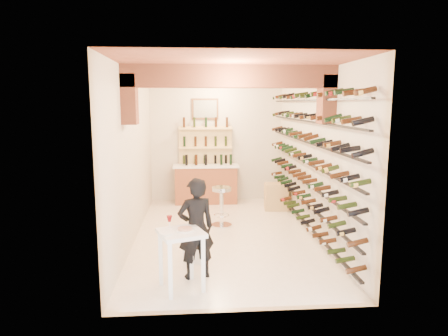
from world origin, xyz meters
The scene contains 11 objects.
ground centered at (0.00, 0.00, 0.00)m, with size 6.00×6.00×0.00m, color #F0E5CF.
room_shell centered at (0.00, -0.26, 2.25)m, with size 3.52×6.02×3.21m.
wine_rack centered at (1.53, 0.00, 1.55)m, with size 0.32×5.70×2.56m.
back_counter centered at (-0.30, 2.65, 0.53)m, with size 1.70×0.62×1.29m.
back_shelving centered at (-0.30, 2.89, 1.17)m, with size 1.40×0.31×2.73m.
tasting_table centered at (-0.79, -2.29, 0.69)m, with size 0.74×0.74×1.02m.
white_stool centered at (-0.58, -1.27, 0.21)m, with size 0.33×0.33×0.41m, color white.
person centered at (-0.58, -1.94, 0.76)m, with size 0.56×0.37×1.52m, color black.
chrome_barstool centered at (-0.03, 0.58, 0.49)m, with size 0.44×0.44×0.85m.
crate_lower centered at (1.40, 1.80, 0.17)m, with size 0.57×0.40×0.34m, color tan.
crate_upper centered at (1.40, 1.80, 0.50)m, with size 0.55×0.38×0.32m, color tan.
Camera 1 is at (-0.59, -7.62, 2.58)m, focal length 31.94 mm.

